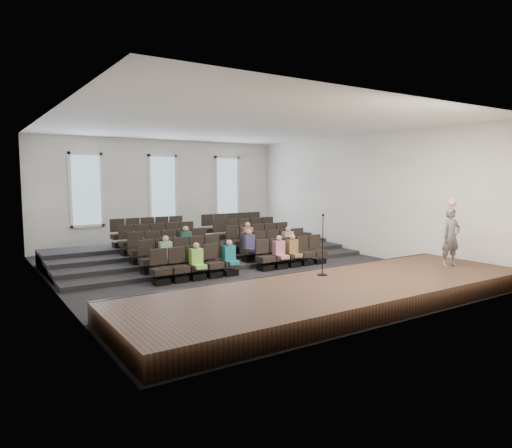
{
  "coord_description": "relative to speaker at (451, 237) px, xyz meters",
  "views": [
    {
      "loc": [
        -8.17,
        -13.56,
        3.25
      ],
      "look_at": [
        1.05,
        0.5,
        1.52
      ],
      "focal_mm": 32.0,
      "sensor_mm": 36.0,
      "label": 1
    }
  ],
  "objects": [
    {
      "name": "seating_rows",
      "position": [
        -4.52,
        6.73,
        -0.73
      ],
      "size": [
        6.8,
        4.7,
        1.67
      ],
      "color": "black",
      "rests_on": "ground"
    },
    {
      "name": "wall_back",
      "position": [
        -4.52,
        12.2,
        1.09
      ],
      "size": [
        12.0,
        0.04,
        5.0
      ],
      "primitive_type": "cube",
      "color": "white",
      "rests_on": "ground"
    },
    {
      "name": "wall_right",
      "position": [
        1.5,
        5.18,
        1.09
      ],
      "size": [
        0.04,
        14.0,
        5.0
      ],
      "primitive_type": "cube",
      "color": "white",
      "rests_on": "ground"
    },
    {
      "name": "mic_stand",
      "position": [
        -4.2,
        1.17,
        -0.39
      ],
      "size": [
        0.29,
        0.29,
        1.74
      ],
      "color": "black",
      "rests_on": "stage"
    },
    {
      "name": "ceiling",
      "position": [
        -4.52,
        5.18,
        3.6
      ],
      "size": [
        12.0,
        14.0,
        0.02
      ],
      "primitive_type": "cube",
      "color": "white",
      "rests_on": "ground"
    },
    {
      "name": "stage_lip",
      "position": [
        -4.52,
        1.85,
        -1.16
      ],
      "size": [
        11.8,
        0.06,
        0.52
      ],
      "primitive_type": "cube",
      "color": "black",
      "rests_on": "ground"
    },
    {
      "name": "windows",
      "position": [
        -4.52,
        12.14,
        1.29
      ],
      "size": [
        8.44,
        0.1,
        3.24
      ],
      "color": "white",
      "rests_on": "wall_back"
    },
    {
      "name": "stage",
      "position": [
        -4.52,
        0.08,
        -1.16
      ],
      "size": [
        11.8,
        3.6,
        0.5
      ],
      "primitive_type": "cube",
      "color": "#48301E",
      "rests_on": "ground"
    },
    {
      "name": "risers",
      "position": [
        -4.52,
        8.36,
        -1.21
      ],
      "size": [
        11.8,
        4.8,
        0.6
      ],
      "color": "black",
      "rests_on": "ground"
    },
    {
      "name": "speaker",
      "position": [
        0.0,
        0.0,
        0.0
      ],
      "size": [
        0.74,
        0.57,
        1.81
      ],
      "primitive_type": "imported",
      "rotation": [
        0.0,
        0.0,
        -0.22
      ],
      "color": "#5F5C5A",
      "rests_on": "stage"
    },
    {
      "name": "audience",
      "position": [
        -4.38,
        5.4,
        -0.61
      ],
      "size": [
        5.45,
        2.64,
        1.1
      ],
      "color": "#8AD254",
      "rests_on": "seating_rows"
    },
    {
      "name": "ground",
      "position": [
        -4.52,
        5.18,
        -1.41
      ],
      "size": [
        14.0,
        14.0,
        0.0
      ],
      "primitive_type": "plane",
      "color": "black",
      "rests_on": "ground"
    },
    {
      "name": "wall_front",
      "position": [
        -4.52,
        -1.84,
        1.09
      ],
      "size": [
        12.0,
        0.04,
        5.0
      ],
      "primitive_type": "cube",
      "color": "white",
      "rests_on": "ground"
    },
    {
      "name": "wall_left",
      "position": [
        -10.54,
        5.18,
        1.09
      ],
      "size": [
        0.04,
        14.0,
        5.0
      ],
      "primitive_type": "cube",
      "color": "white",
      "rests_on": "ground"
    }
  ]
}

